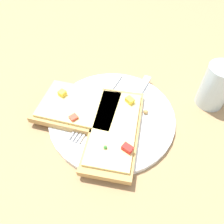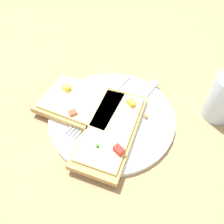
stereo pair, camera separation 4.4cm
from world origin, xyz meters
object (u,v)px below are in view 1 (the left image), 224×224
object	(u,v)px
knife	(134,101)
drinking_glass	(216,86)
fork	(97,108)
plate	(112,117)
pizza_slice_corner	(79,107)
pizza_slice_main	(115,129)

from	to	relation	value
knife	drinking_glass	xyz separation A→B (m)	(-0.17, -0.03, 0.03)
fork	knife	size ratio (longest dim) A/B	1.02
plate	pizza_slice_corner	distance (m)	0.07
pizza_slice_corner	pizza_slice_main	bearing A→B (deg)	-22.61
fork	knife	distance (m)	0.08
fork	knife	bearing A→B (deg)	130.27
fork	knife	world-z (taller)	knife
pizza_slice_main	pizza_slice_corner	bearing A→B (deg)	63.37
knife	pizza_slice_corner	size ratio (longest dim) A/B	1.05
knife	pizza_slice_main	world-z (taller)	pizza_slice_main
plate	drinking_glass	distance (m)	0.23
drinking_glass	plate	bearing A→B (deg)	19.78
pizza_slice_corner	drinking_glass	xyz separation A→B (m)	(-0.28, -0.07, 0.03)
knife	plate	bearing A→B (deg)	-24.36
plate	drinking_glass	world-z (taller)	drinking_glass
plate	fork	size ratio (longest dim) A/B	1.28
pizza_slice_main	drinking_glass	size ratio (longest dim) A/B	2.10
plate	fork	bearing A→B (deg)	-21.13
knife	pizza_slice_main	xyz separation A→B (m)	(0.03, 0.08, 0.01)
pizza_slice_main	drinking_glass	distance (m)	0.23
knife	fork	bearing A→B (deg)	-48.59
pizza_slice_main	pizza_slice_corner	distance (m)	0.09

